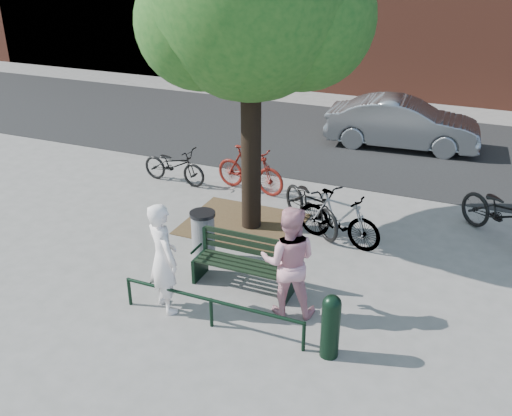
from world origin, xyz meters
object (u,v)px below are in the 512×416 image
at_px(bollard, 331,324).
at_px(parked_car, 402,123).
at_px(litter_bin, 203,236).
at_px(person_left, 163,258).
at_px(park_bench, 245,261).
at_px(person_right, 289,262).
at_px(bicycle_c, 311,204).

distance_m(bollard, parked_car, 9.75).
bearing_deg(litter_bin, person_left, -83.84).
height_order(park_bench, bollard, bollard).
distance_m(bollard, litter_bin, 3.43).
xyz_separation_m(person_right, bollard, (0.92, -0.78, -0.38)).
bearing_deg(bicycle_c, bollard, -117.19).
bearing_deg(park_bench, bollard, -33.20).
height_order(person_left, parked_car, person_left).
bearing_deg(person_left, person_right, -126.38).
height_order(park_bench, litter_bin, park_bench).
relative_size(person_left, bicycle_c, 0.92).
distance_m(person_left, bollard, 2.80).
xyz_separation_m(person_right, parked_car, (0.21, 8.94, -0.22)).
bearing_deg(person_right, person_left, 5.14).
relative_size(litter_bin, bicycle_c, 0.48).
bearing_deg(bollard, litter_bin, 149.38).
relative_size(person_left, parked_car, 0.44).
height_order(bollard, parked_car, parked_car).
bearing_deg(bicycle_c, litter_bin, -173.87).
bearing_deg(park_bench, bicycle_c, 82.12).
height_order(person_right, bicycle_c, person_right).
relative_size(bicycle_c, parked_car, 0.47).
xyz_separation_m(park_bench, litter_bin, (-1.08, 0.52, 0.01)).
bearing_deg(bollard, park_bench, 146.80).
bearing_deg(litter_bin, person_right, -25.49).
height_order(person_left, bollard, person_left).
distance_m(person_left, bicycle_c, 3.93).
distance_m(litter_bin, bicycle_c, 2.51).
distance_m(person_right, parked_car, 8.95).
xyz_separation_m(person_left, parked_car, (2.06, 9.63, -0.23)).
height_order(person_left, person_right, person_left).
bearing_deg(person_left, bicycle_c, -75.39).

